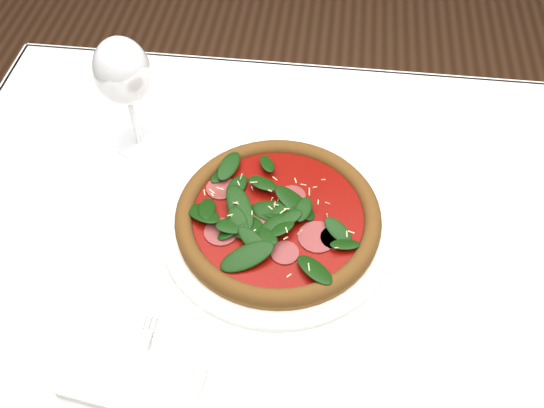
# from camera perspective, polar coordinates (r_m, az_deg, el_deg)

# --- Properties ---
(dining_table) EXTENTS (1.21, 0.81, 0.75)m
(dining_table) POSITION_cam_1_polar(r_m,az_deg,el_deg) (0.97, 4.26, -6.92)
(dining_table) COLOR white
(dining_table) RESTS_ON ground
(plate) EXTENTS (0.35, 0.35, 0.01)m
(plate) POSITION_cam_1_polar(r_m,az_deg,el_deg) (0.89, 0.57, -1.78)
(plate) COLOR white
(plate) RESTS_ON dining_table
(pizza) EXTENTS (0.40, 0.40, 0.04)m
(pizza) POSITION_cam_1_polar(r_m,az_deg,el_deg) (0.88, 0.58, -1.00)
(pizza) COLOR olive
(pizza) RESTS_ON plate
(wine_glass) EXTENTS (0.08, 0.08, 0.21)m
(wine_glass) POSITION_cam_1_polar(r_m,az_deg,el_deg) (0.94, -13.88, 11.79)
(wine_glass) COLOR white
(wine_glass) RESTS_ON dining_table
(napkin) EXTENTS (0.18, 0.10, 0.01)m
(napkin) POSITION_cam_1_polar(r_m,az_deg,el_deg) (0.79, -12.94, -15.98)
(napkin) COLOR white
(napkin) RESTS_ON dining_table
(fork) EXTENTS (0.03, 0.16, 0.00)m
(fork) POSITION_cam_1_polar(r_m,az_deg,el_deg) (0.79, -12.42, -13.79)
(fork) COLOR silver
(fork) RESTS_ON napkin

